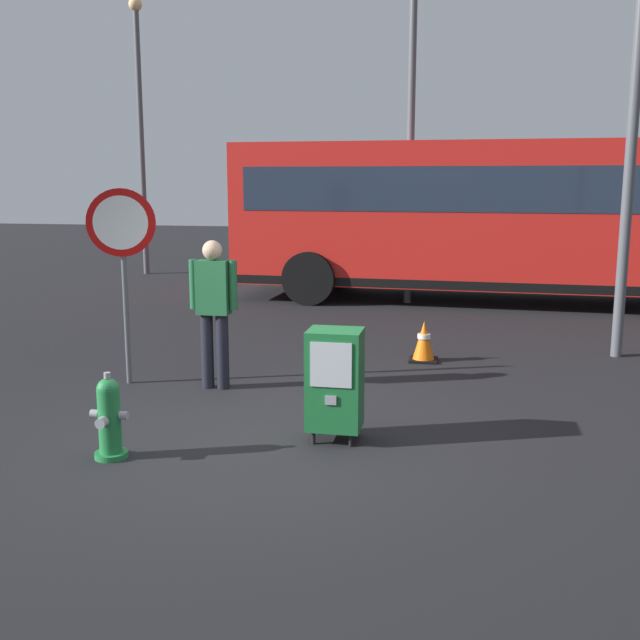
{
  "coord_description": "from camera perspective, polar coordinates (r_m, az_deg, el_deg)",
  "views": [
    {
      "loc": [
        1.77,
        -6.27,
        2.33
      ],
      "look_at": [
        0.3,
        1.2,
        0.9
      ],
      "focal_mm": 42.3,
      "sensor_mm": 36.0,
      "label": 1
    }
  ],
  "objects": [
    {
      "name": "ground_plane",
      "position": [
        6.92,
        -4.41,
        -9.07
      ],
      "size": [
        60.0,
        60.0,
        0.0
      ],
      "primitive_type": "plane",
      "color": "black"
    },
    {
      "name": "fire_hydrant",
      "position": [
        6.63,
        -15.65,
        -7.15
      ],
      "size": [
        0.33,
        0.32,
        0.75
      ],
      "color": "#1E7238",
      "rests_on": "ground_plane"
    },
    {
      "name": "newspaper_box_primary",
      "position": [
        6.74,
        1.13,
        -4.5
      ],
      "size": [
        0.48,
        0.42,
        1.02
      ],
      "color": "black",
      "rests_on": "ground_plane"
    },
    {
      "name": "stop_sign",
      "position": [
        8.76,
        -14.72,
        5.51
      ],
      "size": [
        0.71,
        0.31,
        2.23
      ],
      "color": "#4C4F54",
      "rests_on": "ground_plane"
    },
    {
      "name": "pedestrian",
      "position": [
        8.44,
        -8.04,
        1.1
      ],
      "size": [
        0.55,
        0.22,
        1.67
      ],
      "color": "black",
      "rests_on": "ground_plane"
    },
    {
      "name": "traffic_cone",
      "position": [
        9.84,
        7.86,
        -1.62
      ],
      "size": [
        0.36,
        0.36,
        0.53
      ],
      "color": "black",
      "rests_on": "ground_plane"
    },
    {
      "name": "bus_near",
      "position": [
        14.82,
        14.42,
        7.89
      ],
      "size": [
        10.59,
        3.11,
        3.0
      ],
      "rotation": [
        0.0,
        0.0,
        -0.04
      ],
      "color": "red",
      "rests_on": "ground_plane"
    },
    {
      "name": "street_light_near_right",
      "position": [
        19.27,
        -13.45,
        14.76
      ],
      "size": [
        0.32,
        0.32,
        6.52
      ],
      "color": "#4C4F54",
      "rests_on": "ground_plane"
    },
    {
      "name": "street_light_far_left",
      "position": [
        14.54,
        7.03,
        20.12
      ],
      "size": [
        0.32,
        0.32,
        8.33
      ],
      "color": "#4C4F54",
      "rests_on": "ground_plane"
    },
    {
      "name": "street_light_far_right",
      "position": [
        10.67,
        22.92,
        17.88
      ],
      "size": [
        0.32,
        0.32,
        6.54
      ],
      "color": "#4C4F54",
      "rests_on": "ground_plane"
    }
  ]
}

